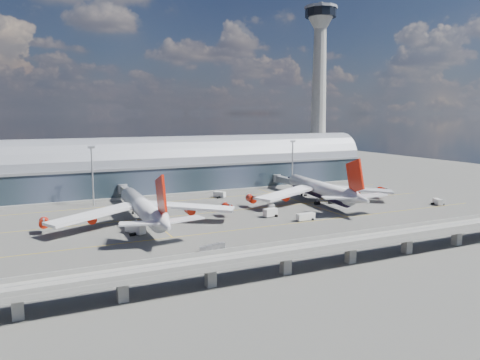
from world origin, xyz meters
name	(u,v)px	position (x,y,z in m)	size (l,w,h in m)	color
ground	(255,220)	(0.00, 0.00, 0.00)	(500.00, 500.00, 0.00)	#474744
taxi_lines	(231,210)	(0.00, 22.11, 0.01)	(200.00, 80.12, 0.01)	gold
terminal	(186,168)	(0.00, 77.99, 11.34)	(200.00, 30.00, 28.00)	#1E2932
control_tower	(319,93)	(85.00, 83.00, 51.64)	(19.00, 19.00, 103.00)	gray
guideway	(351,243)	(0.00, -55.00, 5.29)	(220.00, 8.50, 7.20)	gray
floodlight_mast_left	(92,174)	(-50.00, 55.00, 13.63)	(3.00, 0.70, 25.70)	gray
floodlight_mast_right	(292,164)	(50.00, 55.00, 13.63)	(3.00, 0.70, 25.70)	gray
airliner_left	(144,208)	(-39.32, 9.78, 6.27)	(68.58, 72.03, 21.96)	white
airliner_right	(322,190)	(42.10, 17.52, 5.90)	(68.54, 71.68, 22.75)	white
jet_bridge_left	(128,192)	(-35.73, 53.12, 5.18)	(4.40, 28.00, 7.25)	gray
jet_bridge_right	(289,181)	(45.84, 51.18, 5.18)	(4.40, 32.00, 7.25)	gray
service_truck_0	(135,229)	(-44.68, -0.05, 1.72)	(5.61, 8.42, 3.33)	silver
service_truck_1	(270,213)	(8.01, 3.02, 1.63)	(5.99, 3.69, 3.23)	silver
service_truck_2	(306,217)	(16.86, -8.01, 1.40)	(7.59, 2.79, 2.70)	silver
service_truck_3	(438,202)	(85.21, -7.64, 1.36)	(4.00, 5.87, 2.65)	silver
service_truck_4	(271,207)	(13.76, 12.56, 1.41)	(3.81, 5.30, 2.80)	silver
service_truck_5	(220,195)	(6.69, 49.83, 1.45)	(5.08, 6.16, 2.84)	silver
cargo_train_0	(212,247)	(-28.69, -28.28, 0.78)	(9.08, 3.73, 1.50)	gray
cargo_train_1	(425,231)	(42.08, -41.17, 0.97)	(8.42, 2.10, 1.87)	gray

